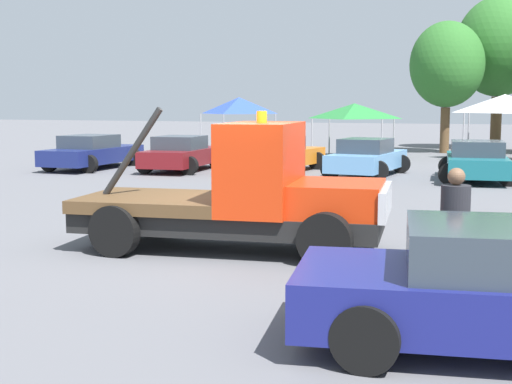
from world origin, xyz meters
TOP-DOWN VIEW (x-y plane):
  - ground_plane at (0.00, 0.00)m, footprint 160.00×160.00m
  - tow_truck at (0.33, 0.04)m, footprint 5.61×2.70m
  - person_near_truck at (3.98, -1.86)m, footprint 0.39×0.39m
  - parked_car_navy at (-11.01, 12.61)m, footprint 2.45×4.91m
  - parked_car_maroon at (-7.32, 13.06)m, footprint 2.61×4.55m
  - parked_car_orange at (-3.78, 13.82)m, footprint 2.95×5.11m
  - parked_car_skyblue at (-0.29, 13.56)m, footprint 2.64×4.57m
  - parked_car_teal at (3.45, 13.31)m, footprint 2.76×4.72m
  - canopy_tent_blue at (-8.35, 21.63)m, footprint 2.94×2.94m
  - canopy_tent_green at (-2.64, 22.10)m, footprint 3.32×3.32m
  - canopy_tent_white at (4.09, 22.75)m, footprint 3.33×3.33m
  - tree_left at (3.54, 30.25)m, footprint 4.68×4.68m
  - tree_right at (1.14, 26.59)m, footprint 3.77×3.77m

SIDE VIEW (x-z plane):
  - ground_plane at x=0.00m, z-range 0.00..0.00m
  - parked_car_skyblue at x=-0.29m, z-range -0.02..1.32m
  - parked_car_maroon at x=-7.32m, z-range -0.02..1.32m
  - parked_car_teal at x=3.45m, z-range -0.02..1.32m
  - parked_car_navy at x=-11.01m, z-range -0.02..1.32m
  - parked_car_orange at x=-3.78m, z-range -0.02..1.32m
  - tow_truck at x=0.33m, z-range -0.31..2.20m
  - person_near_truck at x=3.98m, z-range 0.13..1.87m
  - canopy_tent_green at x=-2.64m, z-range 0.92..3.48m
  - canopy_tent_blue at x=-8.35m, z-range 1.02..3.88m
  - canopy_tent_white at x=4.09m, z-range 1.06..4.04m
  - tree_right at x=1.14m, z-range 1.15..7.88m
  - tree_left at x=3.54m, z-range 1.43..9.79m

